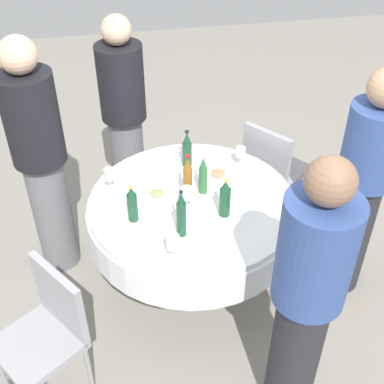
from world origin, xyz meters
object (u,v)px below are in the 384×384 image
object	(u,v)px
plate_mid	(255,194)
plate_right	(157,195)
bottle_dark_green_left	(187,150)
person_outer	(124,115)
bottle_green_east	(203,176)
bottle_amber_rear	(188,179)
dining_table	(192,218)
wine_glass_outer	(241,153)
wine_glass_near	(109,175)
chair_far	(272,166)
person_left	(362,185)
plate_front	(218,175)
bottle_dark_green_outer	(132,204)
wine_glass_north	(173,243)
wine_glass_far	(187,194)
person_east	(41,159)
bottle_dark_green_near	(225,199)
chair_near	(48,328)
bottle_dark_green_north	(181,215)
person_rear	(306,298)

from	to	relation	value
plate_mid	plate_right	size ratio (longest dim) A/B	1.17
bottle_dark_green_left	person_outer	distance (m)	0.72
bottle_green_east	bottle_amber_rear	bearing A→B (deg)	115.89
dining_table	wine_glass_outer	bearing A→B (deg)	-51.60
bottle_dark_green_left	plate_right	xyz separation A→B (m)	(-0.30, 0.25, -0.11)
dining_table	plate_right	xyz separation A→B (m)	(0.07, 0.21, 0.16)
wine_glass_near	chair_far	world-z (taller)	wine_glass_near
person_left	plate_front	bearing A→B (deg)	-105.74
bottle_dark_green_outer	wine_glass_near	size ratio (longest dim) A/B	1.62
person_left	wine_glass_north	bearing A→B (deg)	-66.46
bottle_amber_rear	plate_front	bearing A→B (deg)	-50.92
dining_table	wine_glass_far	distance (m)	0.28
dining_table	person_east	size ratio (longest dim) A/B	0.78
bottle_dark_green_near	chair_near	world-z (taller)	bottle_dark_green_near
bottle_amber_rear	person_left	xyz separation A→B (m)	(-0.21, -1.05, -0.04)
bottle_green_east	chair_near	xyz separation A→B (m)	(-0.71, 0.98, -0.35)
wine_glass_near	person_left	xyz separation A→B (m)	(-0.40, -1.52, -0.00)
dining_table	wine_glass_outer	xyz separation A→B (m)	(0.31, -0.39, 0.25)
wine_glass_near	person_outer	size ratio (longest dim) A/B	0.10
dining_table	person_east	distance (m)	1.04
bottle_dark_green_north	person_left	xyz separation A→B (m)	(0.11, -1.15, -0.04)
person_east	person_outer	size ratio (longest dim) A/B	1.08
bottle_dark_green_near	plate_front	world-z (taller)	bottle_dark_green_near
wine_glass_far	plate_mid	bearing A→B (deg)	-83.83
wine_glass_outer	chair_near	bearing A→B (deg)	126.52
wine_glass_north	person_east	distance (m)	1.12
person_east	plate_right	bearing A→B (deg)	-90.99
plate_right	chair_far	distance (m)	1.07
bottle_dark_green_north	wine_glass_outer	distance (m)	0.80
chair_near	bottle_dark_green_left	bearing A→B (deg)	-78.18
wine_glass_near	person_rear	xyz separation A→B (m)	(-1.20, -0.85, 0.02)
wine_glass_north	person_rear	size ratio (longest dim) A/B	0.09
wine_glass_outer	wine_glass_near	bearing A→B (deg)	96.64
plate_front	plate_right	bearing A→B (deg)	107.53
wine_glass_north	wine_glass_outer	bearing A→B (deg)	-36.90
plate_right	plate_front	bearing A→B (deg)	-72.47
person_rear	chair_near	distance (m)	1.34
person_left	person_outer	size ratio (longest dim) A/B	1.01
bottle_amber_rear	chair_far	distance (m)	1.00
bottle_dark_green_near	person_east	xyz separation A→B (m)	(0.57, 1.07, 0.04)
bottle_green_east	bottle_dark_green_north	bearing A→B (deg)	151.09
plate_mid	person_outer	distance (m)	1.26
person_outer	bottle_amber_rear	bearing A→B (deg)	-91.03
chair_near	wine_glass_near	bearing A→B (deg)	-61.09
bottle_dark_green_near	person_rear	distance (m)	0.83
bottle_dark_green_near	wine_glass_near	world-z (taller)	bottle_dark_green_near
plate_mid	person_rear	size ratio (longest dim) A/B	0.14
dining_table	plate_mid	distance (m)	0.43
bottle_dark_green_near	wine_glass_near	size ratio (longest dim) A/B	1.70
dining_table	bottle_dark_green_outer	bearing A→B (deg)	107.56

